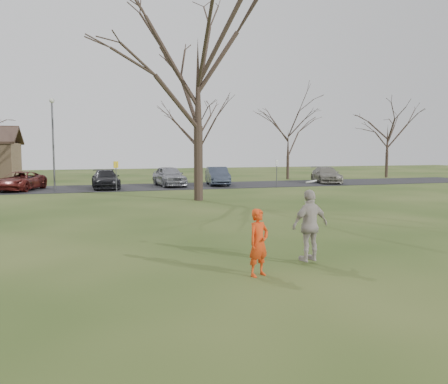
{
  "coord_description": "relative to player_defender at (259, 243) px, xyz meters",
  "views": [
    {
      "loc": [
        -4.56,
        -10.24,
        2.88
      ],
      "look_at": [
        0.0,
        4.0,
        1.5
      ],
      "focal_mm": 36.94,
      "sensor_mm": 36.0,
      "label": 1
    }
  ],
  "objects": [
    {
      "name": "car_7",
      "position": [
        16.47,
        25.24,
        -0.05
      ],
      "size": [
        3.07,
        5.01,
        1.36
      ],
      "primitive_type": "imported",
      "rotation": [
        0.0,
        0.0,
        -0.27
      ],
      "color": "gray",
      "rests_on": "parking_strip"
    },
    {
      "name": "player_defender",
      "position": [
        0.0,
        0.0,
        0.0
      ],
      "size": [
        0.66,
        0.56,
        1.55
      ],
      "primitive_type": "imported",
      "rotation": [
        0.0,
        0.0,
        0.41
      ],
      "color": "red",
      "rests_on": "ground"
    },
    {
      "name": "car_2",
      "position": [
        -7.68,
        25.2,
        -0.08
      ],
      "size": [
        3.55,
        5.16,
        1.31
      ],
      "primitive_type": "imported",
      "rotation": [
        0.0,
        0.0,
        -0.32
      ],
      "color": "#561814",
      "rests_on": "parking_strip"
    },
    {
      "name": "car_5",
      "position": [
        6.82,
        25.57,
        -0.01
      ],
      "size": [
        2.2,
        4.59,
        1.45
      ],
      "primitive_type": "imported",
      "rotation": [
        0.0,
        0.0,
        -0.16
      ],
      "color": "#323B4B",
      "rests_on": "parking_strip"
    },
    {
      "name": "small_tree_row",
      "position": [
        5.05,
        30.71,
        3.12
      ],
      "size": [
        55.0,
        5.9,
        8.5
      ],
      "color": "#352821",
      "rests_on": "ground"
    },
    {
      "name": "catching_play",
      "position": [
        1.64,
        0.62,
        0.22
      ],
      "size": [
        1.12,
        0.63,
        2.06
      ],
      "color": "#B2A7A0",
      "rests_on": "ground"
    },
    {
      "name": "car_3",
      "position": [
        -1.91,
        25.08,
        -0.06
      ],
      "size": [
        1.89,
        4.65,
        1.35
      ],
      "primitive_type": "imported",
      "rotation": [
        0.0,
        0.0,
        -0.0
      ],
      "color": "black",
      "rests_on": "parking_strip"
    },
    {
      "name": "sign_yellow",
      "position": [
        -1.34,
        22.65,
        0.68
      ],
      "size": [
        0.35,
        0.35,
        2.08
      ],
      "color": "#47474C",
      "rests_on": "ground"
    },
    {
      "name": "parking_strip",
      "position": [
        0.66,
        25.65,
        -0.75
      ],
      "size": [
        62.0,
        6.5,
        0.04
      ],
      "primitive_type": "cube",
      "color": "black",
      "rests_on": "ground"
    },
    {
      "name": "lamp_post",
      "position": [
        -5.34,
        23.15,
        3.2
      ],
      "size": [
        0.34,
        0.34,
        6.27
      ],
      "color": "#47474C",
      "rests_on": "ground"
    },
    {
      "name": "car_4",
      "position": [
        2.95,
        25.74,
        0.05
      ],
      "size": [
        2.24,
        4.75,
        1.57
      ],
      "primitive_type": "imported",
      "rotation": [
        0.0,
        0.0,
        0.09
      ],
      "color": "gray",
      "rests_on": "parking_strip"
    },
    {
      "name": "ground",
      "position": [
        0.66,
        0.65,
        -0.77
      ],
      "size": [
        120.0,
        120.0,
        0.0
      ],
      "primitive_type": "plane",
      "color": "#1E380F",
      "rests_on": "ground"
    },
    {
      "name": "big_tree",
      "position": [
        2.66,
        15.65,
        6.23
      ],
      "size": [
        9.0,
        9.0,
        14.0
      ],
      "primitive_type": null,
      "color": "#352821",
      "rests_on": "ground"
    },
    {
      "name": "sign_white",
      "position": [
        10.66,
        22.65,
        0.68
      ],
      "size": [
        0.35,
        0.35,
        2.08
      ],
      "color": "#47474C",
      "rests_on": "ground"
    }
  ]
}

